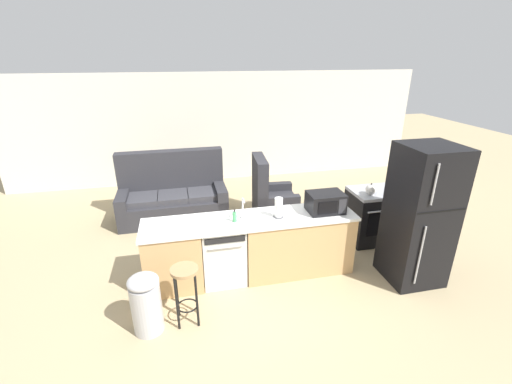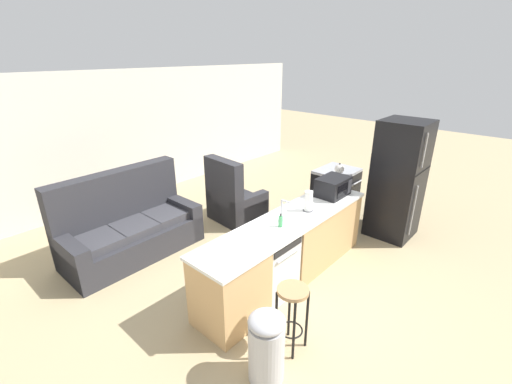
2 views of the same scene
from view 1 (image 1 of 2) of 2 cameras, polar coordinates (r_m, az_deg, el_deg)
The scene contains 15 objects.
ground_plane at distance 5.11m, azimuth -2.48°, elevation -13.66°, with size 24.00×24.00×0.00m, color tan.
wall_back at distance 8.52m, azimuth -5.74°, elevation 10.59°, with size 10.00×0.06×2.60m.
kitchen_counter at distance 4.92m, azimuth 0.22°, elevation -9.35°, with size 2.94×0.66×0.90m.
dishwasher at distance 4.85m, azimuth -5.51°, elevation -9.96°, with size 0.58×0.61×0.84m.
stove_range at distance 6.10m, azimuth 18.77°, elevation -3.71°, with size 0.76×0.68×0.90m.
refrigerator at distance 5.09m, azimuth 25.65°, elevation -3.60°, with size 0.72×0.73×1.94m.
microwave at distance 4.92m, azimuth 11.51°, elevation -1.69°, with size 0.50×0.37×0.28m.
sink_faucet at distance 4.62m, azimuth -2.20°, elevation -2.94°, with size 0.07×0.18×0.30m.
paper_towel_roll at distance 4.67m, azimuth 3.78°, elevation -2.65°, with size 0.14×0.14×0.28m.
soap_bottle at distance 4.57m, azimuth -3.59°, elevation -4.13°, with size 0.06×0.06×0.18m.
kettle at distance 5.72m, azimuth 18.62°, elevation 0.40°, with size 0.21×0.17×0.19m.
bar_stool at distance 4.14m, azimuth -11.68°, elevation -14.72°, with size 0.32×0.32×0.74m.
trash_bin at distance 4.24m, azimuth -17.85°, elevation -17.19°, with size 0.35×0.35×0.74m.
couch at distance 6.83m, azimuth -13.61°, elevation -0.86°, with size 2.01×0.93×1.27m.
armchair at distance 6.67m, azimuth 2.35°, elevation -1.22°, with size 0.87×0.91×1.20m.
Camera 1 is at (-0.69, -4.09, 2.99)m, focal length 24.00 mm.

